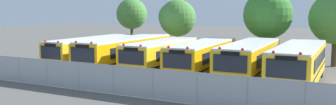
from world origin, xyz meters
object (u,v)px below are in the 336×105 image
at_px(school_bus_1, 126,52).
at_px(school_bus_2, 162,55).
at_px(school_bus_0, 93,50).
at_px(tree_0, 133,13).
at_px(school_bus_3, 203,57).
at_px(school_bus_4, 250,59).
at_px(school_bus_5, 299,63).
at_px(tree_2, 267,15).
at_px(tree_3, 336,18).
at_px(tree_1, 176,18).
at_px(traffic_cone, 84,83).

distance_m(school_bus_1, school_bus_2, 3.32).
xyz_separation_m(school_bus_0, tree_0, (-2.01, 9.65, 3.16)).
distance_m(school_bus_0, school_bus_3, 10.24).
bearing_deg(school_bus_3, school_bus_2, 1.09).
xyz_separation_m(school_bus_4, school_bus_5, (3.32, -0.22, -0.01)).
relative_size(school_bus_3, school_bus_5, 0.96).
xyz_separation_m(school_bus_2, school_bus_5, (10.28, -0.09, 0.06)).
xyz_separation_m(school_bus_1, tree_0, (-5.51, 9.69, 3.10)).
xyz_separation_m(school_bus_1, tree_2, (9.76, 8.48, 3.04)).
bearing_deg(school_bus_3, tree_0, -39.09).
distance_m(school_bus_5, tree_2, 9.74).
xyz_separation_m(school_bus_4, tree_3, (5.13, 9.11, 2.79)).
bearing_deg(school_bus_0, tree_3, -153.52).
bearing_deg(school_bus_0, school_bus_5, -179.76).
height_order(school_bus_2, tree_1, tree_1).
distance_m(tree_0, traffic_cone, 18.67).
distance_m(tree_0, tree_3, 20.92).
height_order(school_bus_1, school_bus_5, school_bus_1).
bearing_deg(school_bus_3, school_bus_0, -0.05).
bearing_deg(school_bus_3, traffic_cone, 52.88).
relative_size(school_bus_0, school_bus_2, 1.10).
distance_m(school_bus_4, tree_0, 18.63).
bearing_deg(traffic_cone, school_bus_4, 39.96).
height_order(tree_0, traffic_cone, tree_0).
relative_size(school_bus_0, tree_2, 1.52).
bearing_deg(school_bus_1, traffic_cone, 102.06).
distance_m(school_bus_1, school_bus_4, 10.27).
relative_size(school_bus_0, school_bus_4, 1.00).
distance_m(school_bus_0, traffic_cone, 8.75).
relative_size(school_bus_4, tree_3, 1.57).
distance_m(school_bus_0, school_bus_4, 13.77).
xyz_separation_m(school_bus_3, tree_3, (8.67, 9.08, 2.83)).
xyz_separation_m(school_bus_3, school_bus_4, (3.54, -0.03, 0.05)).
distance_m(school_bus_3, tree_3, 12.87).
height_order(school_bus_5, traffic_cone, school_bus_5).
bearing_deg(school_bus_1, tree_2, -138.48).
relative_size(tree_0, traffic_cone, 11.09).
bearing_deg(tree_1, tree_3, 4.65).
distance_m(tree_2, tree_3, 5.72).
relative_size(school_bus_1, tree_1, 1.86).
xyz_separation_m(school_bus_0, traffic_cone, (4.95, -7.13, -1.12)).
bearing_deg(tree_3, school_bus_2, -142.58).
distance_m(school_bus_1, traffic_cone, 7.34).
height_order(tree_1, tree_3, tree_3).
bearing_deg(tree_2, school_bus_0, -147.49).
bearing_deg(school_bus_4, tree_3, -119.91).
xyz_separation_m(school_bus_2, traffic_cone, (-1.87, -7.25, -1.10)).
distance_m(school_bus_5, tree_0, 21.61).
distance_m(tree_0, tree_2, 15.32).
distance_m(school_bus_0, tree_1, 9.57).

